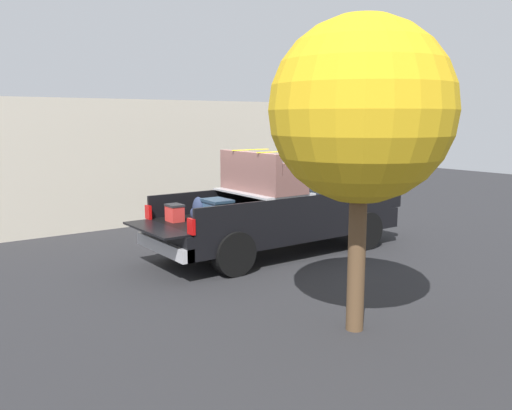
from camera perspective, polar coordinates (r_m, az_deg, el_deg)
ground_plane at (r=11.68m, az=2.40°, el=-5.05°), size 40.00×40.00×0.00m
pickup_truck at (r=11.72m, az=3.90°, el=-0.13°), size 6.05×2.06×2.23m
building_facade at (r=15.12m, az=-10.01°, el=4.58°), size 11.47×0.36×3.38m
tree_background at (r=7.14m, az=11.15°, el=9.76°), size 2.43×2.43×4.20m
trash_can at (r=15.64m, az=3.64°, el=0.44°), size 0.60×0.60×0.98m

